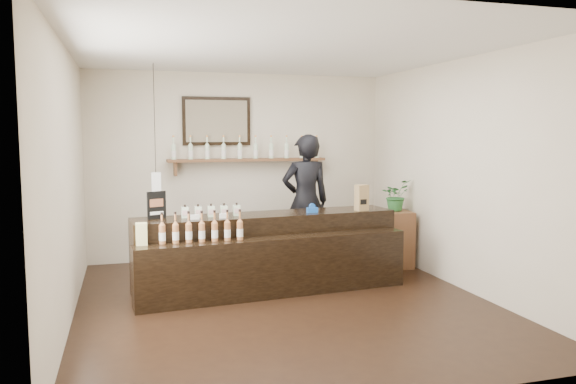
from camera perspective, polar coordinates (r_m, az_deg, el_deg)
The scene contains 10 objects.
ground at distance 6.46m, azimuth -0.38°, elevation -11.12°, with size 5.00×5.00×0.00m, color black.
room_shell at distance 6.18m, azimuth -0.39°, elevation 4.16°, with size 5.00×5.00×5.00m.
back_wall_decor at distance 8.45m, azimuth -5.85°, elevation 5.01°, with size 2.66×0.96×1.69m.
counter at distance 6.89m, azimuth -1.91°, elevation -6.35°, with size 3.31×1.15×1.07m.
promo_sign at distance 6.66m, azimuth -13.21°, elevation -1.31°, with size 0.22×0.10×0.32m.
paper_bag at distance 7.24m, azimuth 7.50°, elevation -0.58°, with size 0.17×0.14×0.33m.
tape_dispenser at distance 7.01m, azimuth 2.48°, elevation -1.74°, with size 0.14×0.06×0.12m.
side_cabinet at distance 8.21m, azimuth 10.79°, elevation -4.65°, with size 0.45×0.58×0.80m.
potted_plant at distance 8.12m, azimuth 10.88°, elevation -0.33°, with size 0.40×0.35×0.44m, color #29672E.
shopkeeper at distance 7.92m, azimuth 1.79°, elevation -0.06°, with size 0.78×0.51×2.13m, color black.
Camera 1 is at (-1.69, -5.94, 1.90)m, focal length 35.00 mm.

